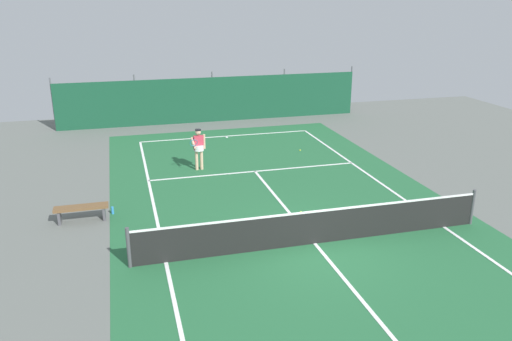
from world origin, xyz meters
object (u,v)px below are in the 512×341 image
tennis_net (315,227)px  tennis_ball_by_sideline (300,150)px  tennis_ball_midcourt (301,212)px  water_bottle (113,210)px  tennis_player (199,146)px  courtside_bench (81,210)px  tennis_ball_near_player (197,142)px

tennis_net → tennis_ball_by_sideline: size_ratio=153.33×
tennis_ball_midcourt → tennis_ball_by_sideline: 6.88m
tennis_ball_by_sideline → water_bottle: 9.49m
water_bottle → tennis_ball_midcourt: bearing=-14.6°
tennis_player → tennis_ball_by_sideline: size_ratio=24.85×
tennis_ball_midcourt → courtside_bench: courtside_bench is taller
tennis_ball_by_sideline → courtside_bench: courtside_bench is taller
tennis_ball_midcourt → tennis_ball_by_sideline: size_ratio=1.00×
tennis_player → tennis_ball_near_player: size_ratio=24.85×
tennis_net → water_bottle: size_ratio=42.17×
tennis_net → tennis_ball_midcourt: tennis_net is taller
tennis_ball_midcourt → tennis_ball_by_sideline: (2.30, 6.49, 0.00)m
tennis_ball_by_sideline → tennis_ball_near_player: bearing=149.5°
tennis_net → courtside_bench: 7.11m
tennis_net → water_bottle: (-5.41, 3.60, -0.39)m
tennis_net → courtside_bench: size_ratio=6.33×
courtside_bench → water_bottle: (0.90, 0.32, -0.25)m
tennis_ball_by_sideline → courtside_bench: size_ratio=0.04×
tennis_ball_near_player → courtside_bench: (-4.76, -7.78, 0.34)m
tennis_ball_near_player → tennis_ball_midcourt: size_ratio=1.00×
tennis_ball_near_player → water_bottle: 8.40m
tennis_ball_by_sideline → water_bottle: (-8.07, -4.99, 0.09)m
tennis_ball_midcourt → water_bottle: size_ratio=0.28×
tennis_net → tennis_player: bearing=106.0°
tennis_player → tennis_ball_midcourt: bearing=111.1°
tennis_ball_near_player → water_bottle: size_ratio=0.28×
tennis_ball_midcourt → tennis_ball_near_player: bearing=102.0°
tennis_player → water_bottle: bearing=42.9°
tennis_net → tennis_player: 7.51m
tennis_net → tennis_ball_near_player: 11.19m
tennis_net → courtside_bench: tennis_net is taller
tennis_net → tennis_player: tennis_player is taller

